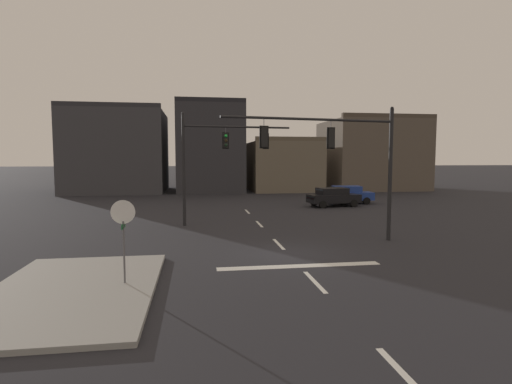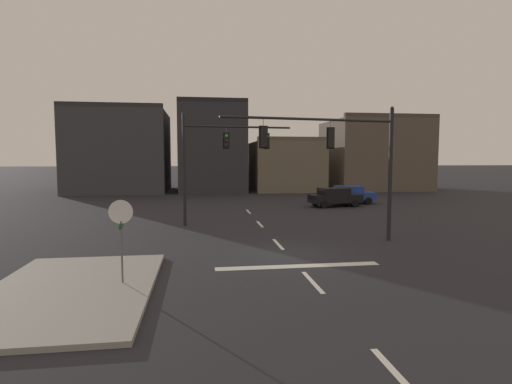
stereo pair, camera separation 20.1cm
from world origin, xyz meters
name	(u,v)px [view 2 (the right image)]	position (x,y,z in m)	size (l,w,h in m)	color
ground_plane	(287,254)	(0.00, 0.00, 0.00)	(400.00, 400.00, 0.00)	#232328
sidewalk_near_corner	(70,290)	(-7.74, -4.00, 0.07)	(5.00, 8.00, 0.15)	gray
stop_bar_paint	(298,266)	(0.00, -2.00, 0.00)	(6.40, 0.50, 0.01)	silver
lane_centreline	(278,244)	(0.00, 2.00, 0.00)	(0.16, 26.40, 0.01)	silver
signal_mast_near_side	(344,151)	(3.14, 1.77, 4.50)	(8.68, 1.38, 6.70)	black
signal_mast_far_side	(216,152)	(-2.72, 8.30, 4.54)	(6.84, 0.86, 6.93)	black
stop_sign	(121,221)	(-6.23, -3.65, 2.14)	(0.76, 0.64, 2.83)	#56565B
car_lot_nearside	(335,197)	(7.74, 16.17, 0.86)	(4.62, 2.38, 1.61)	black
car_lot_middle	(349,194)	(9.85, 18.26, 0.86)	(4.58, 2.24, 1.61)	navy
building_row	(243,154)	(1.80, 35.11, 4.68)	(44.77, 13.22, 11.02)	#38383D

